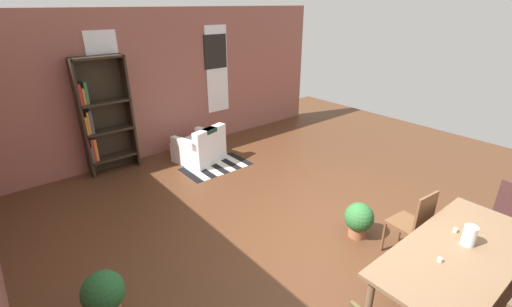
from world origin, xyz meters
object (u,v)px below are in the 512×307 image
dining_table (459,257)px  bookshelf_tall (103,116)px  vase_on_table (469,236)px  potted_plant_corner (359,219)px  dining_chair_far_right (414,222)px  armchair_white (200,148)px  dining_chair_head_right (505,219)px  potted_plant_by_shelf (104,295)px

dining_table → bookshelf_tall: bearing=106.0°
vase_on_table → potted_plant_corner: bearing=82.2°
dining_chair_far_right → armchair_white: bearing=96.9°
dining_chair_head_right → bookshelf_tall: bookshelf_tall is taller
dining_chair_head_right → potted_plant_corner: 1.75m
dining_table → potted_plant_by_shelf: bearing=142.9°
vase_on_table → armchair_white: bearing=92.2°
dining_chair_far_right → armchair_white: 4.24m
vase_on_table → potted_plant_corner: size_ratio=0.42×
armchair_white → potted_plant_by_shelf: (-2.76, -2.76, 0.04)m
dining_table → vase_on_table: size_ratio=9.79×
dining_chair_head_right → potted_plant_by_shelf: (-4.22, 2.13, -0.19)m
vase_on_table → dining_chair_head_right: 1.32m
dining_chair_head_right → armchair_white: (-1.46, 4.89, -0.23)m
dining_table → dining_chair_head_right: bearing=-0.2°
vase_on_table → dining_chair_far_right: vase_on_table is taller
dining_table → armchair_white: (-0.05, 4.88, -0.40)m
bookshelf_tall → armchair_white: (1.56, -0.72, -0.80)m
dining_table → armchair_white: size_ratio=2.11×
dining_table → dining_chair_far_right: 0.84m
dining_table → armchair_white: bearing=90.5°
dining_chair_head_right → armchair_white: 5.11m
potted_plant_corner → dining_chair_far_right: bearing=-78.4°
dining_table → potted_plant_corner: bearing=76.4°
bookshelf_tall → armchair_white: 1.89m
vase_on_table → bookshelf_tall: size_ratio=0.10×
bookshelf_tall → potted_plant_corner: size_ratio=4.27×
dining_chair_head_right → dining_chair_far_right: (-0.95, 0.68, 0.00)m
dining_chair_head_right → potted_plant_corner: size_ratio=1.89×
dining_chair_far_right → bookshelf_tall: bookshelf_tall is taller
vase_on_table → dining_chair_head_right: vase_on_table is taller
vase_on_table → dining_chair_far_right: (0.32, 0.68, -0.35)m
bookshelf_tall → potted_plant_by_shelf: (-1.20, -3.48, -0.76)m
dining_table → dining_chair_head_right: (1.42, -0.01, -0.16)m
dining_table → dining_chair_head_right: dining_chair_head_right is taller
potted_plant_by_shelf → armchair_white: bearing=45.0°
bookshelf_tall → potted_plant_by_shelf: 3.76m
bookshelf_tall → potted_plant_corner: bookshelf_tall is taller
dining_table → dining_chair_far_right: (0.46, 0.68, -0.16)m
dining_table → potted_plant_corner: (0.33, 1.34, -0.40)m
dining_chair_far_right → potted_plant_corner: bearing=101.6°
dining_table → bookshelf_tall: size_ratio=0.97×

